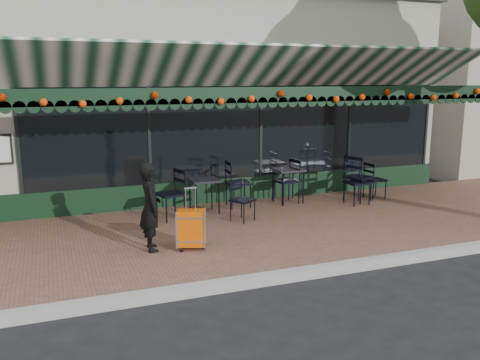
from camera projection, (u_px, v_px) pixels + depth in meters
name	position (u px, v px, depth m)	size (l,w,h in m)	color
ground	(278.00, 280.00, 7.09)	(80.00, 80.00, 0.00)	black
sidewalk	(230.00, 234.00, 8.90)	(18.00, 4.00, 0.15)	brown
curb	(281.00, 277.00, 7.00)	(18.00, 0.16, 0.15)	#9E9E99
restaurant_building	(158.00, 96.00, 13.81)	(12.00, 9.60, 4.50)	#A1988B
woman	(150.00, 207.00, 7.74)	(0.50, 0.33, 1.37)	black
suitcase	(191.00, 229.00, 7.84)	(0.48, 0.36, 0.97)	#DB5306
cafe_table_a	(288.00, 172.00, 10.75)	(0.59, 0.59, 0.72)	black
cafe_table_b	(204.00, 182.00, 9.89)	(0.55, 0.55, 0.68)	black
chair_a_left	(286.00, 181.00, 10.68)	(0.47, 0.47, 0.94)	black
chair_a_right	(358.00, 178.00, 10.88)	(0.51, 0.51, 1.01)	black
chair_a_front	(357.00, 183.00, 10.58)	(0.45, 0.45, 0.90)	black
chair_a_extra	(375.00, 180.00, 11.12)	(0.40, 0.40, 0.81)	black
chair_b_left	(171.00, 195.00, 9.46)	(0.48, 0.48, 0.95)	black
chair_b_right	(238.00, 183.00, 10.40)	(0.48, 0.48, 0.97)	black
chair_b_front	(243.00, 201.00, 9.36)	(0.39, 0.39, 0.77)	black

